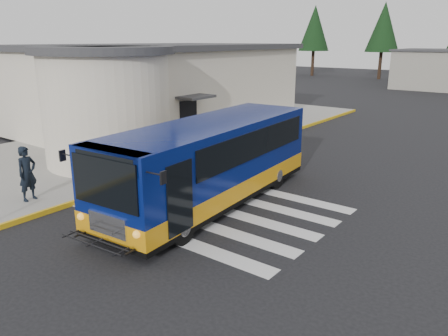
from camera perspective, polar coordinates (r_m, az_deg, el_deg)
The scene contains 8 objects.
ground at distance 14.60m, azimuth 1.34°, elevation -4.52°, with size 140.00×140.00×0.00m, color black.
sidewalk at distance 23.27m, azimuth -10.88°, elevation 3.38°, with size 10.00×34.00×0.15m, color gray.
curb_strip at distance 19.94m, azimuth -1.29°, elevation 1.50°, with size 0.12×34.00×0.16m, color gold.
station_building at distance 26.15m, azimuth -9.13°, elevation 10.42°, with size 12.70×18.70×4.80m.
crosswalk at distance 14.29m, azimuth -2.19°, elevation -4.97°, with size 8.00×5.35×0.01m.
transit_bus at distance 14.16m, azimuth -1.80°, elevation 0.34°, with size 3.62×9.76×2.71m.
pedestrian_a at distance 15.49m, azimuth -24.31°, elevation -0.66°, with size 0.66×0.43×1.81m, color black.
pedestrian_b at distance 17.89m, azimuth -12.81°, elevation 2.34°, with size 0.82×0.64×1.68m, color black.
Camera 1 is at (8.00, -11.03, 5.23)m, focal length 35.00 mm.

